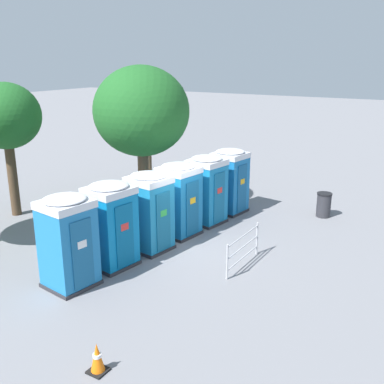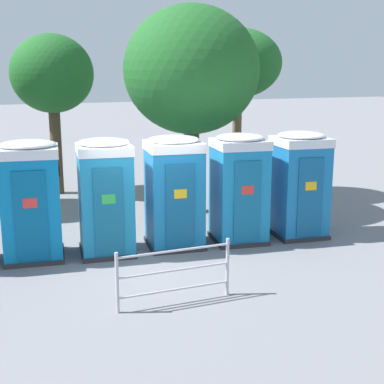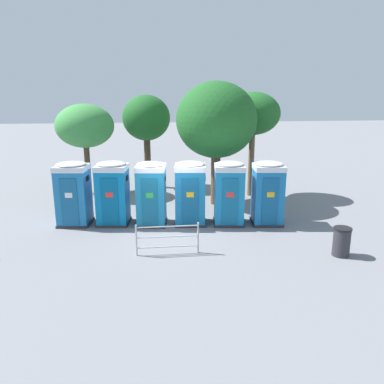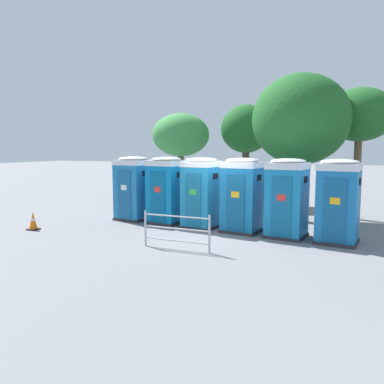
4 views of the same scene
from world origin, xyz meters
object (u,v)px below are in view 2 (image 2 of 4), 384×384
(street_tree_3, at_px, (238,65))
(event_barrier, at_px, (174,272))
(portapotty_1, at_px, (31,200))
(portapotty_3, at_px, (174,191))
(street_tree_1, at_px, (191,71))
(portapotty_2, at_px, (106,196))
(portapotty_5, at_px, (299,184))
(portapotty_4, at_px, (239,188))
(street_tree_2, at_px, (52,75))

(street_tree_3, bearing_deg, event_barrier, -124.68)
(portapotty_1, bearing_deg, street_tree_3, 28.07)
(portapotty_3, relative_size, street_tree_1, 0.45)
(portapotty_3, bearing_deg, portapotty_1, 172.63)
(street_tree_1, xyz_separation_m, event_barrier, (-2.68, -5.62, -3.36))
(portapotty_1, bearing_deg, portapotty_2, -10.37)
(portapotty_3, distance_m, portapotty_5, 3.09)
(street_tree_3, height_order, event_barrier, street_tree_3)
(portapotty_1, distance_m, portapotty_2, 1.55)
(portapotty_4, relative_size, event_barrier, 1.23)
(portapotty_3, xyz_separation_m, street_tree_3, (3.65, 3.98, 2.84))
(portapotty_1, bearing_deg, portapotty_5, -7.45)
(portapotty_2, relative_size, portapotty_5, 1.00)
(portapotty_5, xyz_separation_m, street_tree_2, (-4.61, 7.01, 2.52))
(portapotty_2, distance_m, street_tree_1, 4.81)
(street_tree_1, distance_m, event_barrier, 7.07)
(portapotty_2, xyz_separation_m, portapotty_5, (4.60, -0.52, -0.00))
(portapotty_1, height_order, event_barrier, portapotty_1)
(street_tree_3, bearing_deg, portapotty_3, -132.57)
(portapotty_4, height_order, street_tree_1, street_tree_1)
(portapotty_2, bearing_deg, street_tree_3, 36.61)
(street_tree_1, bearing_deg, portapotty_2, -140.39)
(portapotty_3, bearing_deg, street_tree_3, 47.43)
(portapotty_5, bearing_deg, portapotty_4, 173.20)
(portapotty_1, relative_size, street_tree_3, 0.49)
(portapotty_3, xyz_separation_m, street_tree_1, (1.55, 2.68, 2.64))
(portapotty_2, height_order, street_tree_2, street_tree_2)
(street_tree_1, distance_m, street_tree_2, 5.01)
(portapotty_4, relative_size, portapotty_5, 1.00)
(portapotty_3, height_order, event_barrier, portapotty_3)
(street_tree_2, bearing_deg, portapotty_5, -56.65)
(street_tree_1, relative_size, street_tree_3, 1.09)
(portapotty_1, xyz_separation_m, street_tree_2, (1.51, 6.21, 2.52))
(portapotty_4, bearing_deg, street_tree_2, 114.29)
(portapotty_1, height_order, portapotty_4, same)
(portapotty_3, bearing_deg, portapotty_2, 175.62)
(portapotty_2, bearing_deg, portapotty_5, -6.47)
(street_tree_2, bearing_deg, portapotty_2, -89.88)
(portapotty_3, distance_m, street_tree_1, 4.07)
(portapotty_1, bearing_deg, street_tree_2, 76.35)
(portapotty_5, distance_m, street_tree_3, 5.26)
(street_tree_1, bearing_deg, event_barrier, -115.55)
(portapotty_2, relative_size, street_tree_3, 0.49)
(portapotty_5, bearing_deg, street_tree_3, 82.30)
(portapotty_2, relative_size, portapotty_3, 1.00)
(portapotty_2, distance_m, street_tree_2, 6.96)
(street_tree_1, distance_m, street_tree_3, 2.47)
(portapotty_4, relative_size, street_tree_1, 0.45)
(portapotty_3, height_order, street_tree_3, street_tree_3)
(street_tree_3, bearing_deg, portapotty_2, -143.39)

